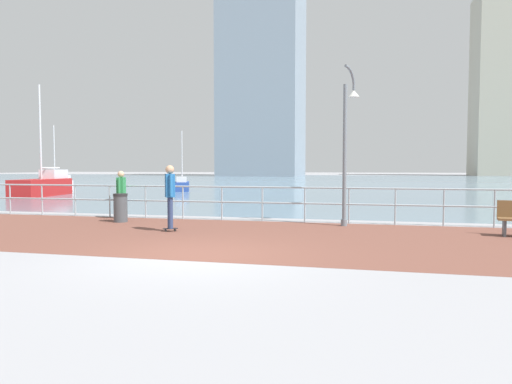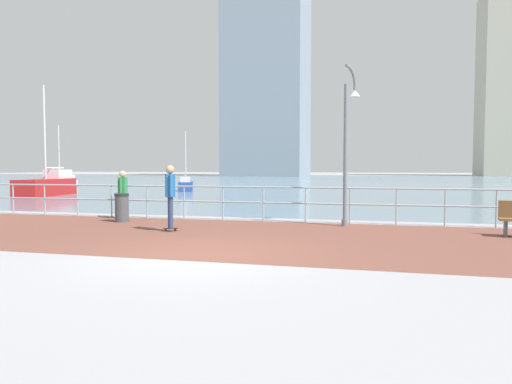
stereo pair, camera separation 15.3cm
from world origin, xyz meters
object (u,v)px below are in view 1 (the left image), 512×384
at_px(skateboarder, 170,191).
at_px(sailboat_gray, 182,185).
at_px(sailboat_navy, 56,184).
at_px(sailboat_yellow, 43,185).
at_px(bystander, 121,191).
at_px(lamppost, 348,138).
at_px(trash_bin, 121,208).

xyz_separation_m(skateboarder, sailboat_gray, (-8.14, 20.49, -0.68)).
xyz_separation_m(sailboat_navy, sailboat_yellow, (4.06, -6.59, 0.17)).
xyz_separation_m(skateboarder, bystander, (-2.96, 2.57, -0.14)).
bearing_deg(sailboat_gray, lamppost, -54.48).
distance_m(lamppost, sailboat_gray, 22.25).
distance_m(lamppost, trash_bin, 7.58).
xyz_separation_m(bystander, sailboat_navy, (-15.46, 17.07, -0.49)).
bearing_deg(lamppost, skateboarder, -152.33).
height_order(skateboarder, bystander, skateboarder).
height_order(lamppost, sailboat_yellow, sailboat_yellow).
height_order(trash_bin, sailboat_navy, sailboat_navy).
bearing_deg(sailboat_yellow, skateboarder, -42.25).
distance_m(sailboat_navy, sailboat_gray, 10.32).
bearing_deg(sailboat_navy, sailboat_yellow, -58.38).
bearing_deg(lamppost, sailboat_navy, 143.44).
height_order(bystander, sailboat_yellow, sailboat_yellow).
relative_size(skateboarder, bystander, 1.11).
distance_m(skateboarder, bystander, 3.93).
distance_m(skateboarder, sailboat_yellow, 19.41).
xyz_separation_m(trash_bin, sailboat_gray, (-5.66, 18.84, -0.04)).
bearing_deg(lamppost, sailboat_yellow, 151.02).
height_order(bystander, sailboat_navy, sailboat_navy).
height_order(trash_bin, sailboat_gray, sailboat_gray).
relative_size(lamppost, skateboarder, 2.64).
distance_m(sailboat_gray, sailboat_yellow, 9.71).
bearing_deg(sailboat_gray, skateboarder, -68.34).
height_order(lamppost, sailboat_navy, sailboat_navy).
bearing_deg(sailboat_yellow, sailboat_gray, 50.08).
bearing_deg(bystander, lamppost, -0.70).
relative_size(lamppost, sailboat_yellow, 0.71).
relative_size(bystander, sailboat_navy, 0.33).
relative_size(skateboarder, sailboat_gray, 0.41).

